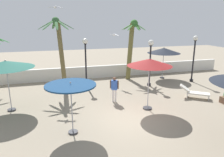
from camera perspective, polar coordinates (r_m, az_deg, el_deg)
name	(u,v)px	position (r m, az deg, el deg)	size (l,w,h in m)	color
ground_plane	(128,119)	(11.14, 4.33, -10.94)	(56.00, 56.00, 0.00)	gray
boundary_wall	(95,72)	(18.80, -4.68, 1.78)	(25.20, 0.30, 1.06)	silver
patio_umbrella_1	(150,63)	(11.73, 10.10, 4.21)	(2.47, 2.47, 2.98)	#333338
patio_umbrella_2	(6,65)	(12.68, -26.76, 3.38)	(2.96, 2.96, 2.91)	#333338
patio_umbrella_3	(71,88)	(9.21, -11.08, -2.54)	(2.19, 2.19, 2.42)	#333338
patio_umbrella_4	(164,51)	(18.83, 13.80, 7.32)	(2.82, 2.82, 2.72)	#333338
palm_tree_1	(60,45)	(15.24, -13.91, 8.64)	(2.46, 2.46, 5.18)	brown
palm_tree_2	(131,43)	(18.08, 5.24, 9.49)	(2.13, 2.13, 5.03)	brown
lamp_post_0	(150,55)	(16.28, 10.32, 6.22)	(0.43, 0.43, 3.56)	black
lamp_post_1	(194,53)	(18.46, 21.28, 6.49)	(0.39, 0.39, 3.78)	black
lamp_post_3	(86,56)	(15.87, -7.13, 6.11)	(0.40, 0.40, 3.69)	black
lounge_chair_0	(194,92)	(14.89, 21.33, -3.45)	(1.83, 1.56, 0.83)	#B7B7BC
guest_0	(114,87)	(13.02, 0.64, -2.29)	(0.50, 0.38, 1.63)	silver
seagull_0	(55,7)	(14.65, -15.11, 18.06)	(0.95, 0.49, 0.17)	white
seagull_1	(114,35)	(17.17, 0.54, 11.69)	(0.55, 1.04, 0.15)	white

